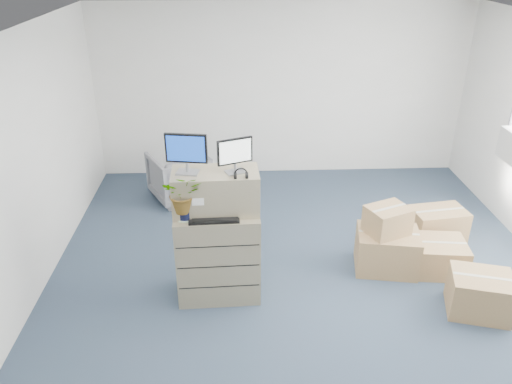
% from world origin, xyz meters
% --- Properties ---
extents(ground, '(7.00, 7.00, 0.00)m').
position_xyz_m(ground, '(0.00, 0.00, 0.00)').
color(ground, '#2A384B').
rests_on(ground, ground).
extents(wall_back, '(6.00, 0.02, 2.80)m').
position_xyz_m(wall_back, '(0.00, 3.51, 1.40)').
color(wall_back, silver).
rests_on(wall_back, ground).
extents(filing_cabinet_lower, '(0.91, 0.58, 1.04)m').
position_xyz_m(filing_cabinet_lower, '(-0.97, 0.16, 0.52)').
color(filing_cabinet_lower, gray).
rests_on(filing_cabinet_lower, ground).
extents(filing_cabinet_upper, '(0.90, 0.48, 0.44)m').
position_xyz_m(filing_cabinet_upper, '(-0.98, 0.21, 1.26)').
color(filing_cabinet_upper, gray).
rests_on(filing_cabinet_upper, filing_cabinet_lower).
extents(monitor_left, '(0.42, 0.20, 0.42)m').
position_xyz_m(monitor_left, '(-1.25, 0.19, 1.72)').
color(monitor_left, '#99999E').
rests_on(monitor_left, filing_cabinet_upper).
extents(monitor_right, '(0.35, 0.20, 0.36)m').
position_xyz_m(monitor_right, '(-0.77, 0.18, 1.69)').
color(monitor_right, '#99999E').
rests_on(monitor_right, filing_cabinet_upper).
extents(headphones, '(0.14, 0.02, 0.14)m').
position_xyz_m(headphones, '(-0.71, 0.05, 1.52)').
color(headphones, black).
rests_on(headphones, filing_cabinet_upper).
extents(keyboard, '(0.52, 0.24, 0.03)m').
position_xyz_m(keyboard, '(-1.00, 0.01, 1.05)').
color(keyboard, black).
rests_on(keyboard, filing_cabinet_lower).
extents(mouse, '(0.10, 0.08, 0.03)m').
position_xyz_m(mouse, '(-0.62, 0.04, 1.05)').
color(mouse, silver).
rests_on(mouse, filing_cabinet_lower).
extents(water_bottle, '(0.07, 0.07, 0.24)m').
position_xyz_m(water_bottle, '(-0.94, 0.19, 1.16)').
color(water_bottle, gray).
rests_on(water_bottle, filing_cabinet_lower).
extents(phone_dock, '(0.06, 0.05, 0.12)m').
position_xyz_m(phone_dock, '(-0.99, 0.22, 1.08)').
color(phone_dock, silver).
rests_on(phone_dock, filing_cabinet_lower).
extents(external_drive, '(0.23, 0.19, 0.06)m').
position_xyz_m(external_drive, '(-0.65, 0.31, 1.07)').
color(external_drive, black).
rests_on(external_drive, filing_cabinet_lower).
extents(tissue_box, '(0.27, 0.14, 0.10)m').
position_xyz_m(tissue_box, '(-0.67, 0.25, 1.15)').
color(tissue_box, '#4582EB').
rests_on(tissue_box, external_drive).
extents(potted_plant, '(0.42, 0.46, 0.42)m').
position_xyz_m(potted_plant, '(-1.29, 0.04, 1.27)').
color(potted_plant, '#AFC7A0').
rests_on(potted_plant, filing_cabinet_lower).
extents(office_chair, '(1.04, 1.02, 0.81)m').
position_xyz_m(office_chair, '(-1.63, 2.55, 0.40)').
color(office_chair, slate).
rests_on(office_chair, ground).
extents(cardboard_boxes, '(1.58, 1.97, 0.82)m').
position_xyz_m(cardboard_boxes, '(1.49, 0.48, 0.27)').
color(cardboard_boxes, '#9D744C').
rests_on(cardboard_boxes, ground).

